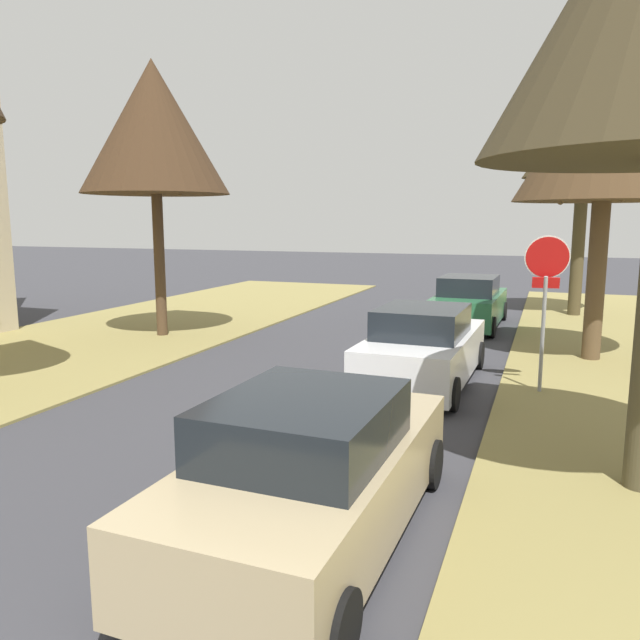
{
  "coord_description": "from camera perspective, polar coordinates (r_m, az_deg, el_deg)",
  "views": [
    {
      "loc": [
        4.38,
        0.82,
        3.25
      ],
      "look_at": [
        0.68,
        10.7,
        1.52
      ],
      "focal_mm": 34.33,
      "sensor_mm": 36.0,
      "label": 1
    }
  ],
  "objects": [
    {
      "name": "stop_sign_far",
      "position": [
        11.99,
        20.31,
        3.52
      ],
      "size": [
        0.82,
        0.62,
        2.93
      ],
      "color": "#9EA0A5",
      "rests_on": "grass_verge_right"
    },
    {
      "name": "street_tree_right_mid_b",
      "position": [
        15.5,
        25.21,
        16.15
      ],
      "size": [
        3.92,
        3.92,
        7.02
      ],
      "color": "brown",
      "rests_on": "grass_verge_right"
    },
    {
      "name": "street_tree_right_far",
      "position": [
        22.63,
        23.53,
        15.63
      ],
      "size": [
        3.88,
        3.88,
        7.51
      ],
      "color": "#473D24",
      "rests_on": "grass_verge_right"
    },
    {
      "name": "street_tree_left_mid_b",
      "position": [
        17.74,
        -15.23,
        16.88
      ],
      "size": [
        3.98,
        3.98,
        7.42
      ],
      "color": "#4A3623",
      "rests_on": "grass_verge_left"
    },
    {
      "name": "parked_sedan_tan",
      "position": [
        6.39,
        -0.73,
        -14.02
      ],
      "size": [
        2.03,
        4.44,
        1.57
      ],
      "color": "tan",
      "rests_on": "ground"
    },
    {
      "name": "parked_sedan_white",
      "position": [
        12.4,
        9.6,
        -2.59
      ],
      "size": [
        2.03,
        4.44,
        1.57
      ],
      "color": "white",
      "rests_on": "ground"
    },
    {
      "name": "parked_sedan_green",
      "position": [
        19.33,
        13.72,
        1.52
      ],
      "size": [
        2.03,
        4.44,
        1.57
      ],
      "color": "#28663D",
      "rests_on": "ground"
    }
  ]
}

